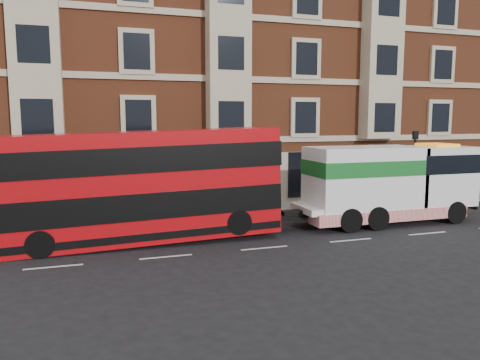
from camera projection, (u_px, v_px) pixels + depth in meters
name	position (u px, v px, depth m)	size (l,w,h in m)	color
ground	(264.00, 248.00, 19.00)	(120.00, 120.00, 0.00)	black
sidewalk	(217.00, 212.00, 26.07)	(90.00, 3.00, 0.15)	slate
victorian_terrace	(194.00, 48.00, 32.00)	(45.00, 12.00, 20.40)	brown
lamp_post_west	(104.00, 172.00, 22.68)	(0.35, 0.15, 4.35)	black
lamp_post_east	(414.00, 161.00, 28.15)	(0.35, 0.15, 4.35)	black
double_decker_bus	(141.00, 184.00, 19.61)	(11.60, 2.66, 4.70)	#B90A0F
tow_truck	(387.00, 183.00, 23.34)	(9.29, 2.75, 3.87)	white
pedestrian	(29.00, 210.00, 21.93)	(0.61, 0.40, 1.66)	#182031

